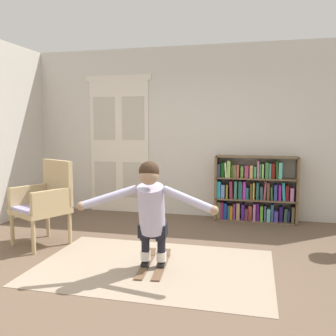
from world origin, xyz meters
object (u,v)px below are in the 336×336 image
wicker_chair (45,200)px  skis_pair (154,264)px  person_skier (151,208)px  bookshelf (253,192)px

wicker_chair → skis_pair: (1.61, -0.44, -0.56)m
skis_pair → person_skier: person_skier is taller
bookshelf → person_skier: 2.66m
skis_pair → person_skier: 0.69m
skis_pair → person_skier: bearing=-84.7°
skis_pair → person_skier: (0.01, -0.16, 0.67)m
wicker_chair → skis_pair: bearing=-15.2°
bookshelf → skis_pair: 2.56m
bookshelf → wicker_chair: size_ratio=1.20×
bookshelf → wicker_chair: wicker_chair is taller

